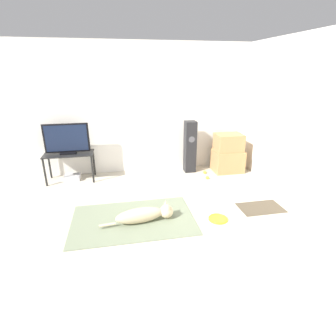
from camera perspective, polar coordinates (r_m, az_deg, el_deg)
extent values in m
plane|color=#BCB29E|center=(3.82, -6.99, -11.70)|extent=(12.00, 12.00, 0.00)
cube|color=silver|center=(5.38, -9.39, 12.28)|extent=(8.00, 0.06, 2.55)
cube|color=silver|center=(4.32, 29.36, 7.93)|extent=(0.06, 8.00, 2.55)
cube|color=slate|center=(3.88, -7.57, -11.06)|extent=(1.74, 1.11, 0.01)
ellipsoid|color=beige|center=(3.74, -6.18, -10.24)|extent=(0.70, 0.27, 0.22)
sphere|color=beige|center=(3.83, -0.34, -9.43)|extent=(0.20, 0.20, 0.20)
cone|color=beige|center=(3.82, -0.53, -7.64)|extent=(0.06, 0.06, 0.09)
cone|color=beige|center=(3.73, -0.02, -8.38)|extent=(0.06, 0.06, 0.09)
cylinder|color=beige|center=(3.72, -13.07, -11.96)|extent=(0.22, 0.06, 0.04)
cylinder|color=yellow|center=(3.92, 10.85, -10.84)|extent=(0.28, 0.28, 0.02)
torus|color=yellow|center=(3.92, 10.86, -10.75)|extent=(0.27, 0.27, 0.02)
cube|color=#A87A4C|center=(5.67, 12.85, 1.53)|extent=(0.60, 0.47, 0.45)
cube|color=#A87A4C|center=(5.55, 13.08, 5.43)|extent=(0.54, 0.42, 0.35)
cube|color=black|center=(5.45, 4.81, 4.60)|extent=(0.23, 0.23, 1.07)
cylinder|color=#4C4C51|center=(5.30, 5.20, 6.20)|extent=(0.12, 0.00, 0.12)
cube|color=black|center=(5.30, -20.80, 2.92)|extent=(0.90, 0.45, 0.02)
cylinder|color=black|center=(5.30, -25.24, -0.91)|extent=(0.04, 0.04, 0.53)
cylinder|color=black|center=(5.14, -16.10, -0.30)|extent=(0.04, 0.04, 0.53)
cylinder|color=black|center=(5.66, -24.37, 0.53)|extent=(0.04, 0.04, 0.53)
cylinder|color=black|center=(5.52, -15.82, 1.14)|extent=(0.04, 0.04, 0.53)
cube|color=black|center=(5.30, -20.83, 3.15)|extent=(0.28, 0.20, 0.02)
cube|color=black|center=(5.23, -21.21, 6.11)|extent=(0.81, 0.04, 0.54)
cube|color=#141E38|center=(5.22, -21.24, 6.06)|extent=(0.75, 0.01, 0.48)
sphere|color=#C6E033|center=(5.50, 7.99, -0.88)|extent=(0.07, 0.07, 0.07)
sphere|color=#C6E033|center=(5.23, 8.55, -2.07)|extent=(0.07, 0.07, 0.07)
cube|color=#B7B7BC|center=(5.48, -20.10, -1.91)|extent=(0.30, 0.24, 0.09)
cube|color=#4C4233|center=(4.40, 19.53, -8.13)|extent=(0.68, 0.43, 0.01)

